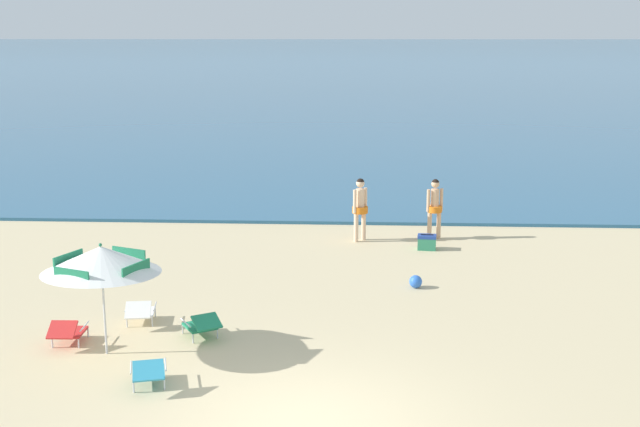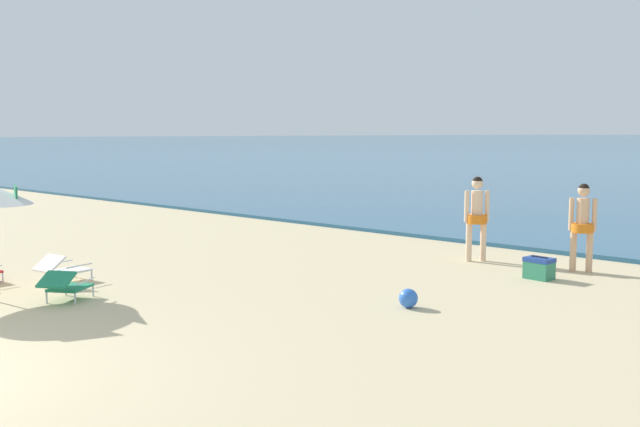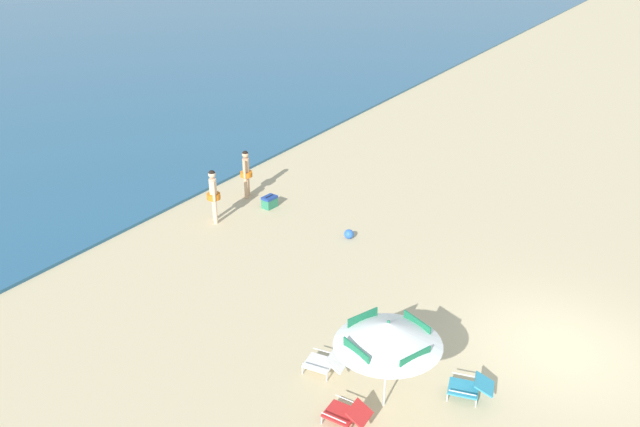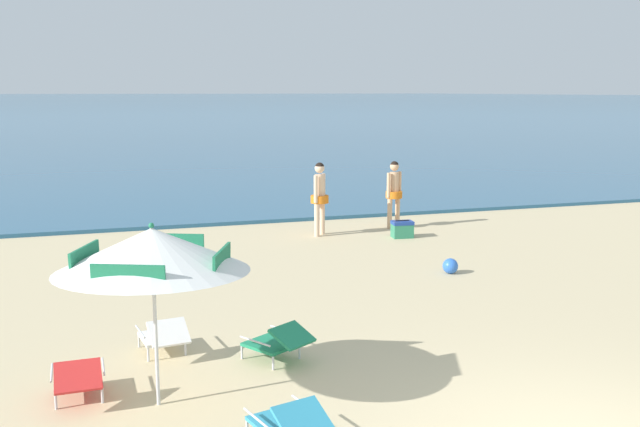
{
  "view_description": "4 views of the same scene",
  "coord_description": "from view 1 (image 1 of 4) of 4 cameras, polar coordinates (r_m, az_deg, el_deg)",
  "views": [
    {
      "loc": [
        0.79,
        -11.01,
        5.68
      ],
      "look_at": [
        -0.17,
        7.81,
        1.48
      ],
      "focal_mm": 45.46,
      "sensor_mm": 36.0,
      "label": 1
    },
    {
      "loc": [
        8.29,
        -2.1,
        2.68
      ],
      "look_at": [
        0.34,
        6.63,
        1.34
      ],
      "focal_mm": 40.02,
      "sensor_mm": 36.0,
      "label": 2
    },
    {
      "loc": [
        -12.54,
        -1.48,
        8.89
      ],
      "look_at": [
        0.61,
        6.85,
        1.41
      ],
      "focal_mm": 34.68,
      "sensor_mm": 36.0,
      "label": 3
    },
    {
      "loc": [
        -4.31,
        -5.09,
        3.46
      ],
      "look_at": [
        -0.25,
        7.68,
        1.14
      ],
      "focal_mm": 39.82,
      "sensor_mm": 36.0,
      "label": 4
    }
  ],
  "objects": [
    {
      "name": "beach_ball",
      "position": [
        18.64,
        6.75,
        -4.78
      ],
      "size": [
        0.3,
        0.3,
        0.3
      ],
      "primitive_type": "sphere",
      "color": "blue",
      "rests_on": "ground"
    },
    {
      "name": "lounge_chair_spare_folded",
      "position": [
        16.61,
        -12.55,
        -6.76
      ],
      "size": [
        0.66,
        0.96,
        0.53
      ],
      "color": "white",
      "rests_on": "ground"
    },
    {
      "name": "lounge_chair_under_umbrella",
      "position": [
        15.66,
        -8.29,
        -7.75
      ],
      "size": [
        0.91,
        1.02,
        0.51
      ],
      "color": "#1E7F56",
      "rests_on": "ground"
    },
    {
      "name": "ground_plane",
      "position": [
        12.42,
        -1.1,
        -14.65
      ],
      "size": [
        800.0,
        800.0,
        0.0
      ],
      "primitive_type": "plane",
      "color": "#CCB78C"
    },
    {
      "name": "beach_umbrella_striped_main",
      "position": [
        14.83,
        -15.15,
        -3.15
      ],
      "size": [
        2.63,
        2.64,
        2.07
      ],
      "color": "silver",
      "rests_on": "ground"
    },
    {
      "name": "person_standing_near_shore",
      "position": [
        22.92,
        8.08,
        0.64
      ],
      "size": [
        0.47,
        0.42,
        1.71
      ],
      "color": "#D8A87F",
      "rests_on": "ground"
    },
    {
      "name": "ocean_water",
      "position": [
        423.93,
        2.86,
        11.79
      ],
      "size": [
        800.0,
        800.0,
        0.1
      ],
      "primitive_type": "cube",
      "color": "#285B7F",
      "rests_on": "ground"
    },
    {
      "name": "lounge_chair_facing_sea",
      "position": [
        15.89,
        -17.36,
        -7.92
      ],
      "size": [
        0.6,
        0.91,
        0.52
      ],
      "color": "red",
      "rests_on": "ground"
    },
    {
      "name": "person_standing_beside",
      "position": [
        22.48,
        2.84,
        0.61
      ],
      "size": [
        0.43,
        0.43,
        1.77
      ],
      "color": "beige",
      "rests_on": "ground"
    },
    {
      "name": "lounge_chair_beside_umbrella",
      "position": [
        13.76,
        -11.98,
        -10.85
      ],
      "size": [
        0.74,
        0.99,
        0.52
      ],
      "color": "teal",
      "rests_on": "ground"
    },
    {
      "name": "cooler_box",
      "position": [
        21.92,
        7.53,
        -2.01
      ],
      "size": [
        0.53,
        0.4,
        0.43
      ],
      "color": "#2D7F5B",
      "rests_on": "ground"
    }
  ]
}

